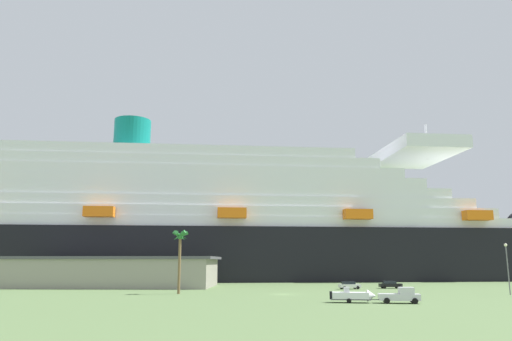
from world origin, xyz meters
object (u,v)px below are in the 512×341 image
palm_tree (180,242)px  parked_car_white_van (349,285)px  small_boat_on_trailer (355,296)px  street_lamp (507,262)px  cruise_ship (227,227)px  parked_car_red_hatchback (167,284)px  parked_car_black_coupe (390,284)px  pickup_truck (401,296)px

palm_tree → parked_car_white_van: size_ratio=2.41×
small_boat_on_trailer → street_lamp: (30.89, 14.90, 4.75)m
small_boat_on_trailer → street_lamp: 34.63m
small_boat_on_trailer → cruise_ship: bearing=104.2°
cruise_ship → parked_car_red_hatchback: 45.40m
street_lamp → cruise_ship: bearing=128.2°
small_boat_on_trailer → palm_tree: size_ratio=0.62×
street_lamp → parked_car_red_hatchback: (-63.21, 24.18, -4.89)m
parked_car_black_coupe → parked_car_red_hatchback: size_ratio=1.00×
parked_car_black_coupe → parked_car_red_hatchback: bearing=176.3°
pickup_truck → parked_car_white_van: size_ratio=1.24×
cruise_ship → small_boat_on_trailer: size_ratio=34.73×
palm_tree → street_lamp: 58.54m
small_boat_on_trailer → parked_car_red_hatchback: size_ratio=1.49×
street_lamp → small_boat_on_trailer: bearing=-154.3°
small_boat_on_trailer → parked_car_black_coupe: bearing=65.6°
small_boat_on_trailer → palm_tree: (-27.34, 19.72, 8.27)m
small_boat_on_trailer → parked_car_red_hatchback: 50.71m
palm_tree → parked_car_red_hatchback: palm_tree is taller
street_lamp → parked_car_white_van: 30.89m
cruise_ship → parked_car_black_coupe: (36.68, -44.15, -15.31)m
pickup_truck → small_boat_on_trailer: (-6.20, 1.15, -0.08)m
palm_tree → parked_car_black_coupe: (43.68, 16.24, -8.40)m
parked_car_white_van → parked_car_red_hatchback: (-39.22, 5.35, -0.00)m
cruise_ship → palm_tree: (-7.00, -60.39, -6.91)m
palm_tree → parked_car_white_van: palm_tree is taller
parked_car_black_coupe → palm_tree: bearing=-159.6°
palm_tree → parked_car_white_van: (34.24, 14.01, -8.40)m
cruise_ship → parked_car_red_hatchback: bearing=-106.3°
parked_car_white_van → parked_car_red_hatchback: size_ratio=1.00×
pickup_truck → small_boat_on_trailer: bearing=169.5°
palm_tree → parked_car_black_coupe: size_ratio=2.41×
small_boat_on_trailer → street_lamp: street_lamp is taller
palm_tree → small_boat_on_trailer: bearing=-35.8°
cruise_ship → palm_tree: 61.19m
cruise_ship → street_lamp: bearing=-51.8°
cruise_ship → palm_tree: cruise_ship is taller
street_lamp → parked_car_black_coupe: size_ratio=1.88×
palm_tree → parked_car_red_hatchback: bearing=104.4°
small_boat_on_trailer → parked_car_black_coupe: (16.34, 35.95, -0.13)m
pickup_truck → parked_car_black_coupe: size_ratio=1.24×
pickup_truck → cruise_ship: bearing=108.1°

